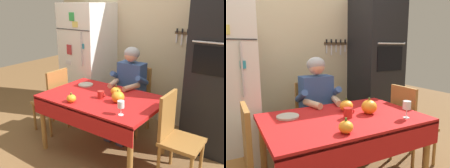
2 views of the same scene
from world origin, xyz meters
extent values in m
cube|color=#BCAD89|center=(0.05, 1.35, 1.30)|extent=(3.70, 0.10, 2.60)
cube|color=#4C3823|center=(0.55, 1.29, 1.41)|extent=(0.36, 0.02, 0.04)
cube|color=silver|center=(0.40, 1.28, 1.33)|extent=(0.02, 0.01, 0.12)
cube|color=black|center=(0.40, 1.28, 1.44)|extent=(0.02, 0.01, 0.06)
cube|color=silver|center=(0.47, 1.28, 1.31)|extent=(0.02, 0.01, 0.15)
cube|color=black|center=(0.47, 1.28, 1.44)|extent=(0.02, 0.01, 0.06)
cube|color=silver|center=(0.55, 1.28, 1.33)|extent=(0.02, 0.01, 0.11)
cube|color=black|center=(0.55, 1.28, 1.44)|extent=(0.02, 0.01, 0.06)
cube|color=silver|center=(0.62, 1.28, 1.31)|extent=(0.02, 0.01, 0.15)
cube|color=black|center=(0.62, 1.28, 1.44)|extent=(0.02, 0.01, 0.06)
cube|color=silver|center=(0.70, 1.28, 1.33)|extent=(0.02, 0.01, 0.10)
cube|color=black|center=(0.70, 1.28, 1.44)|extent=(0.02, 0.01, 0.06)
cylinder|color=silver|center=(-0.76, 0.60, 1.15)|extent=(0.02, 0.02, 0.50)
cube|color=teal|center=(-0.75, 0.61, 1.19)|extent=(0.05, 0.01, 0.07)
cube|color=black|center=(1.05, 1.00, 1.05)|extent=(0.60, 0.60, 2.10)
cube|color=black|center=(1.05, 0.70, 1.20)|extent=(0.42, 0.01, 0.32)
cylinder|color=silver|center=(1.05, 0.67, 1.40)|extent=(0.45, 0.02, 0.02)
cylinder|color=#9E6B33|center=(-0.64, 0.49, 0.35)|extent=(0.06, 0.06, 0.70)
cylinder|color=#9E6B33|center=(0.64, -0.29, 0.35)|extent=(0.06, 0.06, 0.70)
cylinder|color=#9E6B33|center=(0.64, 0.49, 0.35)|extent=(0.06, 0.06, 0.70)
cube|color=red|center=(0.00, 0.10, 0.72)|extent=(1.40, 0.90, 0.04)
cube|color=red|center=(0.00, -0.34, 0.62)|extent=(1.40, 0.01, 0.20)
cube|color=#9E6B33|center=(0.01, 0.79, 0.43)|extent=(0.40, 0.40, 0.04)
cube|color=#9E6B33|center=(0.01, 0.97, 0.69)|extent=(0.36, 0.04, 0.48)
cylinder|color=#9E6B33|center=(-0.16, 0.62, 0.21)|extent=(0.04, 0.04, 0.41)
cylinder|color=#9E6B33|center=(-0.16, 0.96, 0.21)|extent=(0.04, 0.04, 0.41)
cylinder|color=#9E6B33|center=(0.18, 0.62, 0.21)|extent=(0.04, 0.04, 0.41)
cylinder|color=#9E6B33|center=(0.18, 0.96, 0.21)|extent=(0.04, 0.04, 0.41)
cube|color=#38384C|center=(0.11, 0.41, 0.04)|extent=(0.10, 0.22, 0.08)
cylinder|color=#38384C|center=(-0.09, 0.47, 0.23)|extent=(0.09, 0.09, 0.38)
cylinder|color=#38384C|center=(0.11, 0.47, 0.23)|extent=(0.09, 0.09, 0.38)
cube|color=#38384C|center=(-0.08, 0.63, 0.50)|extent=(0.12, 0.40, 0.11)
cube|color=#38384C|center=(0.10, 0.63, 0.50)|extent=(0.12, 0.40, 0.11)
cube|color=#33518E|center=(0.01, 0.75, 0.79)|extent=(0.36, 0.20, 0.48)
cylinder|color=#33518E|center=(-0.19, 0.68, 0.83)|extent=(0.07, 0.26, 0.18)
cylinder|color=#33518E|center=(0.21, 0.68, 0.83)|extent=(0.07, 0.26, 0.18)
cylinder|color=#D8A884|center=(-0.13, 0.51, 0.78)|extent=(0.13, 0.27, 0.07)
cylinder|color=#D8A884|center=(0.15, 0.51, 0.78)|extent=(0.13, 0.27, 0.07)
sphere|color=#D8A884|center=(0.01, 0.73, 1.14)|extent=(0.19, 0.19, 0.19)
ellipsoid|color=#99999E|center=(0.01, 0.74, 1.16)|extent=(0.21, 0.21, 0.17)
cube|color=#9E6B33|center=(0.98, 0.18, 0.43)|extent=(0.40, 0.40, 0.04)
cube|color=#9E6B33|center=(0.80, 0.18, 0.69)|extent=(0.04, 0.36, 0.48)
cylinder|color=#9E6B33|center=(1.15, 0.01, 0.21)|extent=(0.04, 0.04, 0.41)
cylinder|color=#9E6B33|center=(0.81, 0.01, 0.21)|extent=(0.04, 0.04, 0.41)
cylinder|color=#9E6B33|center=(1.15, 0.35, 0.21)|extent=(0.04, 0.04, 0.41)
cylinder|color=#9E6B33|center=(0.81, 0.35, 0.21)|extent=(0.04, 0.04, 0.41)
cube|color=#9E6B33|center=(-0.80, 0.13, 0.69)|extent=(0.04, 0.36, 0.48)
cylinder|color=#B2231E|center=(0.02, 0.05, 0.78)|extent=(0.08, 0.08, 0.09)
torus|color=#B2231E|center=(0.06, 0.05, 0.79)|extent=(0.05, 0.01, 0.05)
cylinder|color=white|center=(0.46, -0.20, 0.74)|extent=(0.06, 0.06, 0.01)
cylinder|color=white|center=(0.46, -0.20, 0.78)|extent=(0.01, 0.01, 0.07)
cylinder|color=white|center=(0.46, -0.20, 0.86)|extent=(0.07, 0.07, 0.07)
ellipsoid|color=orange|center=(0.11, 0.23, 0.79)|extent=(0.13, 0.13, 0.11)
cylinder|color=#4C6023|center=(0.11, 0.23, 0.86)|extent=(0.02, 0.02, 0.02)
ellipsoid|color=orange|center=(-0.17, -0.24, 0.79)|extent=(0.11, 0.11, 0.09)
cylinder|color=#4C6023|center=(-0.17, -0.24, 0.84)|extent=(0.02, 0.02, 0.02)
ellipsoid|color=orange|center=(0.25, 0.06, 0.80)|extent=(0.14, 0.14, 0.13)
cylinder|color=#4C6023|center=(0.25, 0.06, 0.88)|extent=(0.02, 0.02, 0.02)
cylinder|color=#B7B2A8|center=(-0.44, 0.31, 0.75)|extent=(0.20, 0.20, 0.02)
camera|label=1|loc=(1.73, -2.11, 1.82)|focal=40.55mm
camera|label=2|loc=(-0.92, -1.51, 1.35)|focal=34.68mm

